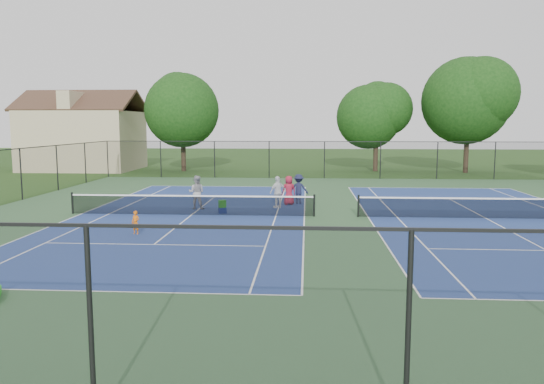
# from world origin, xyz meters

# --- Properties ---
(ground) EXTENTS (140.00, 140.00, 0.00)m
(ground) POSITION_xyz_m (0.00, 0.00, 0.00)
(ground) COLOR #234716
(ground) RESTS_ON ground
(court_pad) EXTENTS (36.00, 36.00, 0.01)m
(court_pad) POSITION_xyz_m (0.00, 0.00, 0.00)
(court_pad) COLOR #2B4C2B
(court_pad) RESTS_ON ground
(tennis_court_left) EXTENTS (12.00, 23.83, 1.07)m
(tennis_court_left) POSITION_xyz_m (-7.00, 0.00, 0.10)
(tennis_court_left) COLOR navy
(tennis_court_left) RESTS_ON ground
(tennis_court_right) EXTENTS (12.00, 23.83, 1.07)m
(tennis_court_right) POSITION_xyz_m (7.00, 0.00, 0.10)
(tennis_court_right) COLOR navy
(tennis_court_right) RESTS_ON ground
(perimeter_fence) EXTENTS (36.08, 36.08, 3.02)m
(perimeter_fence) POSITION_xyz_m (0.00, 0.00, 1.60)
(perimeter_fence) COLOR black
(perimeter_fence) RESTS_ON ground
(tree_back_a) EXTENTS (6.80, 6.80, 9.15)m
(tree_back_a) POSITION_xyz_m (-13.00, 24.00, 6.04)
(tree_back_a) COLOR #2D2116
(tree_back_a) RESTS_ON ground
(tree_back_c) EXTENTS (6.00, 6.00, 8.40)m
(tree_back_c) POSITION_xyz_m (5.00, 25.00, 5.48)
(tree_back_c) COLOR #2D2116
(tree_back_c) RESTS_ON ground
(tree_back_d) EXTENTS (7.80, 7.80, 10.37)m
(tree_back_d) POSITION_xyz_m (13.00, 24.00, 6.82)
(tree_back_d) COLOR #2D2116
(tree_back_d) RESTS_ON ground
(clapboard_house) EXTENTS (10.80, 8.10, 7.65)m
(clapboard_house) POSITION_xyz_m (-23.00, 25.00, 3.09)
(clapboard_house) COLOR tan
(clapboard_house) RESTS_ON ground
(child_player) EXTENTS (0.40, 0.32, 0.95)m
(child_player) POSITION_xyz_m (-8.27, -4.58, 0.48)
(child_player) COLOR #D05E0D
(child_player) RESTS_ON ground
(instructor) EXTENTS (0.88, 0.70, 1.76)m
(instructor) POSITION_xyz_m (-7.13, 1.85, 0.88)
(instructor) COLOR #98979A
(instructor) RESTS_ON ground
(bystander_a) EXTENTS (1.04, 0.93, 1.69)m
(bystander_a) POSITION_xyz_m (-2.92, 2.50, 0.85)
(bystander_a) COLOR silver
(bystander_a) RESTS_ON ground
(bystander_b) EXTENTS (1.12, 0.71, 1.65)m
(bystander_b) POSITION_xyz_m (-1.86, 4.08, 0.82)
(bystander_b) COLOR #191C38
(bystander_b) RESTS_ON ground
(bystander_c) EXTENTS (0.91, 0.74, 1.60)m
(bystander_c) POSITION_xyz_m (-2.39, 3.67, 0.80)
(bystander_c) COLOR maroon
(bystander_c) RESTS_ON ground
(ball_crate) EXTENTS (0.45, 0.39, 0.29)m
(ball_crate) POSITION_xyz_m (-5.59, 0.65, 0.14)
(ball_crate) COLOR navy
(ball_crate) RESTS_ON ground
(ball_hopper) EXTENTS (0.42, 0.38, 0.37)m
(ball_hopper) POSITION_xyz_m (-5.59, 0.65, 0.47)
(ball_hopper) COLOR #23981A
(ball_hopper) RESTS_ON ball_crate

